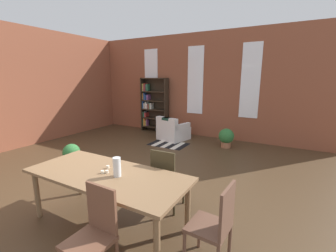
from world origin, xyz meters
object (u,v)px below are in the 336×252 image
dining_table (107,178)px  potted_plant_by_shelf (226,137)px  dining_chair_far_right (166,177)px  dining_chair_head_right (215,224)px  armchair_white (173,131)px  potted_plant_corner (72,155)px  dining_chair_near_right (94,232)px  vase_on_table (117,167)px  bookshelf_tall (153,104)px

dining_table → potted_plant_by_shelf: (0.47, 4.20, -0.37)m
dining_chair_far_right → dining_chair_head_right: bearing=-35.7°
armchair_white → potted_plant_corner: size_ratio=1.81×
armchair_white → dining_chair_near_right: bearing=-70.3°
dining_table → armchair_white: (-1.26, 4.20, -0.39)m
vase_on_table → bookshelf_tall: bearing=118.3°
dining_chair_near_right → potted_plant_corner: dining_chair_near_right is taller
bookshelf_tall → dining_chair_near_right: bearing=-62.2°
dining_table → potted_plant_by_shelf: 4.24m
armchair_white → potted_plant_by_shelf: (1.72, 0.01, 0.02)m
vase_on_table → dining_chair_far_right: 0.84m
dining_table → bookshelf_tall: 5.51m
dining_chair_far_right → armchair_white: (-1.76, 3.50, -0.23)m
dining_table → potted_plant_corner: (-2.12, 1.08, -0.37)m
dining_chair_near_right → dining_chair_head_right: size_ratio=1.00×
dining_table → dining_chair_head_right: size_ratio=2.31×
potted_plant_corner → bookshelf_tall: bearing=95.1°
dining_table → dining_chair_far_right: bearing=54.3°
dining_chair_head_right → dining_chair_near_right: bearing=-144.7°
dining_table → dining_chair_head_right: bearing=-0.2°
bookshelf_tall → armchair_white: bearing=-30.6°
armchair_white → potted_plant_by_shelf: 1.72m
bookshelf_tall → armchair_white: bookshelf_tall is taller
dining_chair_near_right → bookshelf_tall: bearing=117.8°
dining_table → dining_chair_far_right: dining_chair_far_right is taller
dining_chair_near_right → bookshelf_tall: bookshelf_tall is taller
dining_chair_head_right → bookshelf_tall: bearing=128.7°
bookshelf_tall → armchair_white: 1.57m
bookshelf_tall → potted_plant_by_shelf: bearing=-13.6°
dining_chair_far_right → dining_table: bearing=-125.7°
dining_chair_far_right → bookshelf_tall: (-2.96, 4.22, 0.47)m
potted_plant_corner → dining_chair_near_right: bearing=-34.1°
armchair_white → potted_plant_corner: armchair_white is taller
vase_on_table → dining_table: bearing=180.0°
bookshelf_tall → vase_on_table: bearing=-61.7°
dining_chair_head_right → potted_plant_by_shelf: bearing=103.4°
dining_table → potted_plant_by_shelf: bearing=83.7°
dining_table → dining_chair_near_right: 0.87m
dining_chair_head_right → potted_plant_by_shelf: size_ratio=1.74×
dining_chair_near_right → potted_plant_corner: 3.17m
potted_plant_by_shelf → dining_chair_near_right: bearing=-89.7°
dining_chair_head_right → potted_plant_corner: bearing=163.2°
vase_on_table → dining_chair_head_right: (1.29, -0.00, -0.35)m
vase_on_table → potted_plant_by_shelf: 4.25m
dining_table → vase_on_table: size_ratio=8.86×
dining_chair_head_right → potted_plant_corner: size_ratio=1.77×
dining_chair_near_right → dining_chair_head_right: (0.98, 0.69, 0.00)m
dining_chair_far_right → potted_plant_by_shelf: size_ratio=1.74×
dining_chair_far_right → armchair_white: 3.92m
vase_on_table → potted_plant_by_shelf: size_ratio=0.45×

